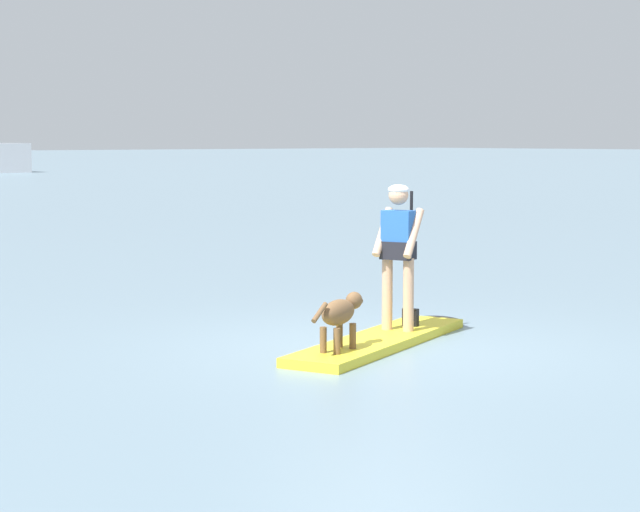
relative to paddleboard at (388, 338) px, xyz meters
The scene contains 4 objects.
ground_plane 0.23m from the paddleboard, 158.42° to the right, with size 400.00×400.00×0.00m, color slate.
paddleboard is the anchor object (origin of this frame).
person_paddler 1.03m from the paddleboard, 21.58° to the left, with size 0.68×0.59×1.63m.
dog 1.20m from the paddleboard, 158.42° to the right, with size 0.99×0.46×0.56m.
Camera 1 is at (-8.29, -9.04, 2.23)m, focal length 64.44 mm.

